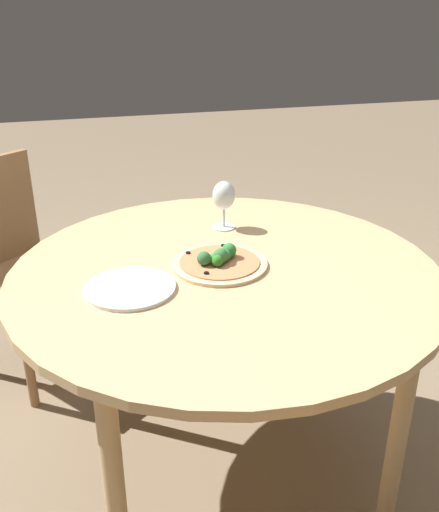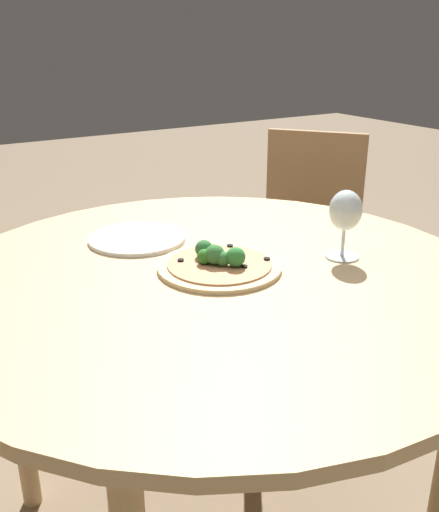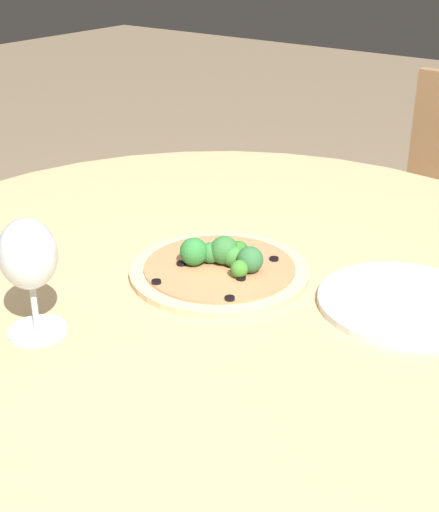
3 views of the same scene
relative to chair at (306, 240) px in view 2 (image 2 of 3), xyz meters
The scene contains 5 objects.
dining_table 1.03m from the chair, 141.81° to the right, with size 1.20×1.20×0.75m.
chair is the anchor object (origin of this frame).
pizza 1.03m from the chair, 141.74° to the right, with size 0.27×0.27×0.06m.
wine_glass 0.95m from the chair, 125.69° to the right, with size 0.08×0.08×0.16m.
plate_near 0.97m from the chair, 157.38° to the right, with size 0.24×0.24×0.01m.
Camera 2 is at (-0.58, -0.95, 1.22)m, focal length 40.00 mm.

